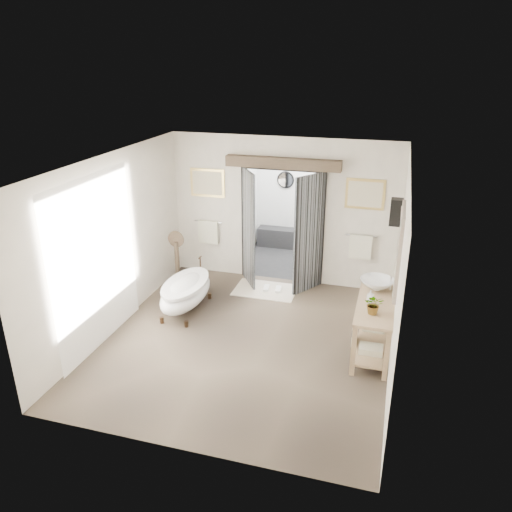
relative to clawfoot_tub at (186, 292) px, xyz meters
The scene contains 13 objects.
ground_plane 1.55m from the clawfoot_tub, 27.72° to the right, with size 5.00×5.00×0.00m, color brown.
room_shell 2.14m from the clawfoot_tub, 32.33° to the right, with size 4.52×5.02×2.91m.
shower_room 3.59m from the clawfoot_tub, 67.94° to the left, with size 2.22×2.01×2.51m.
back_wall_dressing 2.41m from the clawfoot_tub, 50.44° to the left, with size 3.82×0.75×2.52m.
clawfoot_tub is the anchor object (origin of this frame).
vanity 3.31m from the clawfoot_tub, ahead, with size 0.57×1.60×0.85m.
pedestal_mirror 1.15m from the clawfoot_tub, 121.59° to the left, with size 0.34×0.22×1.13m.
rug 1.69m from the clawfoot_tub, 45.60° to the left, with size 1.20×0.80×0.01m, color beige.
slippers 1.80m from the clawfoot_tub, 43.18° to the left, with size 0.38×0.27×0.05m.
basin 3.33m from the clawfoot_tub, ahead, with size 0.53×0.53×0.18m, color white.
plant 3.44m from the clawfoot_tub, 13.74° to the right, with size 0.27×0.23×0.30m, color gray.
soap_bottle_a 3.30m from the clawfoot_tub, ahead, with size 0.08×0.09×0.19m, color gray.
soap_bottle_b 3.31m from the clawfoot_tub, ahead, with size 0.12×0.12×0.15m, color gray.
Camera 1 is at (2.09, -6.65, 4.32)m, focal length 35.00 mm.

